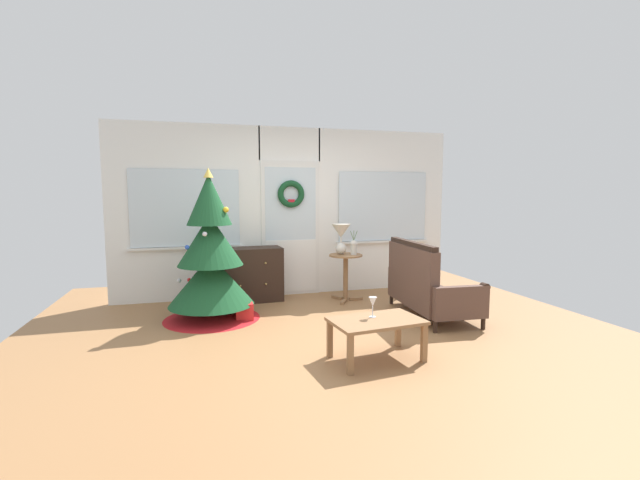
% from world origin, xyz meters
% --- Properties ---
extents(ground_plane, '(6.76, 6.76, 0.00)m').
position_xyz_m(ground_plane, '(0.00, 0.00, 0.00)').
color(ground_plane, '#996B42').
extents(back_wall_with_door, '(5.20, 0.19, 2.55)m').
position_xyz_m(back_wall_with_door, '(0.00, 2.08, 1.28)').
color(back_wall_with_door, white).
rests_on(back_wall_with_door, ground).
extents(christmas_tree, '(1.18, 1.18, 1.87)m').
position_xyz_m(christmas_tree, '(-1.22, 1.02, 0.72)').
color(christmas_tree, '#4C331E').
rests_on(christmas_tree, ground).
extents(dresser_cabinet, '(0.92, 0.48, 0.78)m').
position_xyz_m(dresser_cabinet, '(-0.65, 1.79, 0.39)').
color(dresser_cabinet, black).
rests_on(dresser_cabinet, ground).
extents(settee_sofa, '(0.79, 1.47, 0.96)m').
position_xyz_m(settee_sofa, '(1.41, 0.42, 0.38)').
color(settee_sofa, black).
rests_on(settee_sofa, ground).
extents(side_table, '(0.50, 0.48, 0.68)m').
position_xyz_m(side_table, '(0.68, 1.42, 0.49)').
color(side_table, '#8E6642').
rests_on(side_table, ground).
extents(table_lamp, '(0.28, 0.28, 0.44)m').
position_xyz_m(table_lamp, '(0.62, 1.46, 0.97)').
color(table_lamp, silver).
rests_on(table_lamp, side_table).
extents(flower_vase, '(0.11, 0.10, 0.35)m').
position_xyz_m(flower_vase, '(0.78, 1.36, 0.80)').
color(flower_vase, beige).
rests_on(flower_vase, side_table).
extents(coffee_table, '(0.89, 0.61, 0.39)m').
position_xyz_m(coffee_table, '(0.23, -0.76, 0.33)').
color(coffee_table, '#8E6642').
rests_on(coffee_table, ground).
extents(wine_glass, '(0.08, 0.08, 0.20)m').
position_xyz_m(wine_glass, '(0.22, -0.69, 0.53)').
color(wine_glass, silver).
rests_on(wine_glass, coffee_table).
extents(gift_box, '(0.21, 0.19, 0.21)m').
position_xyz_m(gift_box, '(-0.84, 0.85, 0.11)').
color(gift_box, red).
rests_on(gift_box, ground).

